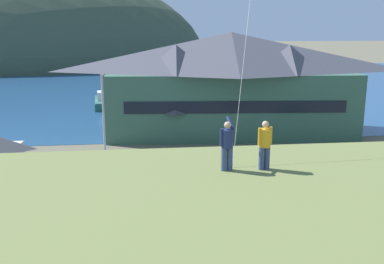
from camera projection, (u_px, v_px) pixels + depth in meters
ground_plane at (188, 227)px, 23.84m from camera, size 600.00×600.00×0.00m
parking_lot_pad at (179, 192)px, 28.66m from camera, size 40.00×20.00×0.10m
bay_water at (154, 85)px, 81.81m from camera, size 360.00×84.00×0.03m
harbor_lodge at (231, 81)px, 43.40m from camera, size 25.73×11.00×9.98m
storage_shed_waterside at (175, 114)px, 42.43m from camera, size 6.19×5.39×4.44m
wharf_dock at (131, 109)px, 55.73m from camera, size 3.20×15.01×0.70m
moored_boat_wharfside at (104, 102)px, 59.14m from camera, size 3.13×7.85×2.16m
moored_boat_outer_mooring at (156, 101)px, 59.58m from camera, size 2.13×6.47×2.16m
parked_car_mid_row_near at (99, 218)px, 22.43m from camera, size 4.32×2.30×1.82m
parked_car_lone_by_shed at (191, 204)px, 24.23m from camera, size 4.24×2.13×1.82m
parked_car_front_row_end at (356, 161)px, 31.92m from camera, size 4.35×2.35×1.82m
parked_car_front_row_silver at (310, 206)px, 23.85m from camera, size 4.28×2.21×1.82m
parked_car_mid_row_center at (161, 173)px, 29.34m from camera, size 4.22×2.10×1.82m
parking_light_pole at (104, 115)px, 32.51m from camera, size 0.24×0.78×7.01m
person_kite_flyer at (227, 144)px, 15.29m from camera, size 0.52×0.70×1.86m
person_companion at (265, 144)px, 15.40m from camera, size 0.53×0.40×1.74m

